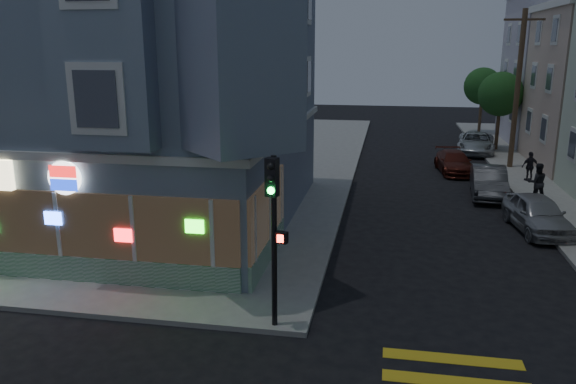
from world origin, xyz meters
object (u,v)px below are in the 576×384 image
(utility_pole, at_px, (518,88))
(traffic_signal, at_px, (274,214))
(parked_car_a, at_px, (537,214))
(pedestrian_a, at_px, (537,182))
(parked_car_c, at_px, (454,162))
(parked_car_d, at_px, (476,143))
(street_tree_far, at_px, (483,86))
(pedestrian_b, at_px, (530,166))
(parked_car_b, at_px, (489,182))
(street_tree_near, at_px, (501,94))

(utility_pole, bearing_deg, traffic_signal, -114.31)
(traffic_signal, bearing_deg, parked_car_a, 62.09)
(pedestrian_a, distance_m, parked_car_c, 6.99)
(utility_pole, bearing_deg, parked_car_d, 104.91)
(street_tree_far, xyz_separation_m, parked_car_c, (-3.60, -15.66, -3.32))
(pedestrian_b, bearing_deg, parked_car_b, 33.37)
(utility_pole, xyz_separation_m, traffic_signal, (-9.85, -21.81, -1.65))
(parked_car_b, bearing_deg, parked_car_d, 89.68)
(parked_car_a, bearing_deg, parked_car_d, 82.89)
(utility_pole, relative_size, pedestrian_b, 5.77)
(parked_car_c, bearing_deg, parked_car_a, -84.62)
(street_tree_near, relative_size, parked_car_c, 1.24)
(parked_car_d, bearing_deg, parked_car_c, -99.67)
(parked_car_a, bearing_deg, utility_pole, 76.71)
(pedestrian_a, xyz_separation_m, traffic_signal, (-9.46, -13.85, 2.09))
(street_tree_far, height_order, parked_car_c, street_tree_far)
(street_tree_near, distance_m, parked_car_a, 18.41)
(pedestrian_a, bearing_deg, traffic_signal, 52.72)
(parked_car_b, bearing_deg, street_tree_near, 83.50)
(parked_car_a, bearing_deg, street_tree_far, 79.57)
(street_tree_near, relative_size, parked_car_b, 1.19)
(pedestrian_a, distance_m, traffic_signal, 16.90)
(street_tree_near, bearing_deg, pedestrian_b, -89.55)
(street_tree_near, relative_size, street_tree_far, 1.00)
(street_tree_near, distance_m, traffic_signal, 29.58)
(pedestrian_a, distance_m, pedestrian_b, 4.40)
(street_tree_near, xyz_separation_m, parked_car_c, (-3.60, -7.66, -3.32))
(pedestrian_a, bearing_deg, parked_car_a, 74.63)
(parked_car_b, xyz_separation_m, parked_car_c, (-1.09, 5.20, -0.11))
(pedestrian_a, height_order, parked_car_c, pedestrian_a)
(utility_pole, height_order, parked_car_d, utility_pole)
(pedestrian_a, relative_size, parked_car_b, 0.41)
(parked_car_d, bearing_deg, parked_car_a, -82.00)
(pedestrian_b, bearing_deg, traffic_signal, 42.87)
(street_tree_near, relative_size, traffic_signal, 1.20)
(utility_pole, relative_size, parked_car_d, 1.76)
(pedestrian_a, xyz_separation_m, parked_car_a, (-0.90, -4.10, -0.33))
(street_tree_far, relative_size, traffic_signal, 1.20)
(street_tree_far, distance_m, pedestrian_a, 22.16)
(street_tree_far, distance_m, parked_car_b, 21.26)
(pedestrian_a, bearing_deg, street_tree_far, -94.52)
(pedestrian_b, bearing_deg, utility_pole, -103.67)
(pedestrian_a, xyz_separation_m, parked_car_c, (-3.00, 6.30, -0.43))
(parked_car_a, relative_size, parked_car_b, 0.96)
(utility_pole, xyz_separation_m, pedestrian_b, (0.28, -3.62, -3.87))
(parked_car_c, distance_m, parked_car_d, 6.90)
(parked_car_c, bearing_deg, street_tree_near, 58.80)
(parked_car_b, relative_size, traffic_signal, 1.00)
(parked_car_b, height_order, parked_car_c, parked_car_b)
(parked_car_a, height_order, traffic_signal, traffic_signal)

